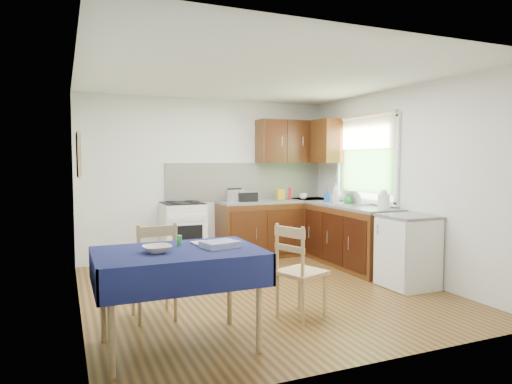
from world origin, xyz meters
name	(u,v)px	position (x,y,z in m)	size (l,w,h in m)	color
floor	(261,291)	(0.00, 0.00, 0.00)	(4.20, 4.20, 0.00)	#472C13
ceiling	(262,77)	(0.00, 0.00, 2.50)	(4.00, 4.20, 0.02)	silver
wall_back	(208,179)	(0.00, 2.10, 1.25)	(4.00, 0.02, 2.50)	silver
wall_front	(375,200)	(0.00, -2.10, 1.25)	(4.00, 0.02, 2.50)	silver
wall_left	(77,190)	(-2.00, 0.00, 1.25)	(0.02, 4.20, 2.50)	silver
wall_right	(398,182)	(2.00, 0.00, 1.25)	(0.02, 4.20, 2.50)	silver
base_cabinets	(309,232)	(1.36, 1.26, 0.43)	(1.90, 2.30, 0.86)	#371309
worktop_back	(276,201)	(1.05, 1.80, 0.88)	(1.90, 0.60, 0.04)	slate
worktop_right	(351,206)	(1.70, 0.65, 0.88)	(0.60, 1.70, 0.04)	slate
worktop_corner	(311,200)	(1.70, 1.80, 0.88)	(0.60, 0.60, 0.04)	slate
splashback	(247,181)	(0.65, 2.08, 1.20)	(2.70, 0.02, 0.60)	#F2E3CD
upper_cabinets	(302,142)	(1.52, 1.80, 1.85)	(1.20, 0.85, 0.70)	#371309
stove	(183,233)	(-0.50, 1.80, 0.46)	(0.60, 0.61, 0.92)	white
window	(365,153)	(1.97, 0.70, 1.65)	(0.04, 1.48, 1.26)	#2F5D26
fridge	(408,251)	(1.70, -0.55, 0.44)	(0.58, 0.60, 0.89)	white
corkboard	(79,155)	(-1.97, 0.30, 1.60)	(0.04, 0.62, 0.47)	#A67953
dining_table	(178,263)	(-1.27, -1.22, 0.71)	(1.34, 0.90, 0.81)	#101240
chair_far	(154,268)	(-1.34, -0.49, 0.50)	(0.44, 0.44, 0.95)	#A67953
chair_near	(298,268)	(-0.03, -0.97, 0.49)	(0.53, 0.53, 0.93)	#A67953
toaster	(234,195)	(0.32, 1.79, 1.00)	(0.27, 0.17, 0.21)	silver
sandwich_press	(246,196)	(0.52, 1.78, 0.99)	(0.30, 0.26, 0.17)	black
sauce_bottle	(290,194)	(1.25, 1.70, 1.00)	(0.05, 0.05, 0.20)	red
yellow_packet	(281,194)	(1.17, 1.88, 0.98)	(0.13, 0.08, 0.17)	gold
dish_rack	(351,203)	(1.71, 0.66, 0.92)	(0.44, 0.34, 0.21)	gray
kettle	(384,200)	(1.75, -0.01, 1.02)	(0.15, 0.15, 0.26)	white
cup	(303,196)	(1.51, 1.72, 0.95)	(0.13, 0.13, 0.10)	silver
soap_bottle_a	(336,193)	(1.65, 0.98, 1.05)	(0.12, 0.12, 0.30)	white
soap_bottle_b	(328,196)	(1.64, 1.18, 1.00)	(0.09, 0.09, 0.19)	blue
soap_bottle_c	(348,199)	(1.63, 0.61, 0.99)	(0.13, 0.13, 0.17)	#23802F
plate_bowl	(157,249)	(-1.45, -1.24, 0.84)	(0.23, 0.23, 0.06)	beige
book	(194,244)	(-1.09, -1.05, 0.82)	(0.14, 0.20, 0.02)	white
spice_jar	(179,240)	(-1.22, -1.03, 0.86)	(0.04, 0.04, 0.09)	green
tea_towel	(220,244)	(-0.92, -1.24, 0.84)	(0.29, 0.23, 0.05)	navy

